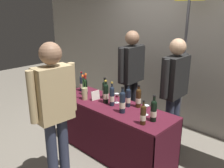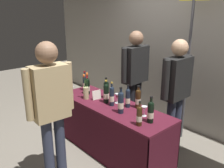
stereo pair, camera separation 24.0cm
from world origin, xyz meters
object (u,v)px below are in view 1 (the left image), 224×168
object	(u,v)px
wine_glass_mid	(117,96)
wine_glass_near_taster	(69,90)
tasting_table	(112,120)
flower_vase	(85,91)
wine_glass_near_vendor	(146,108)
featured_wine_bottle	(105,89)
vendor_presenter	(131,71)
booth_signpost	(185,52)
display_bottle_0	(106,93)
taster_foreground_right	(54,105)

from	to	relation	value
wine_glass_mid	wine_glass_near_taster	distance (m)	0.78
tasting_table	flower_vase	size ratio (longest dim) A/B	4.55
wine_glass_near_taster	wine_glass_near_vendor	bearing A→B (deg)	11.13
tasting_table	wine_glass_mid	xyz separation A→B (m)	(-0.00, 0.10, 0.34)
featured_wine_bottle	vendor_presenter	xyz separation A→B (m)	(-0.07, 0.69, 0.13)
featured_wine_bottle	vendor_presenter	bearing A→B (deg)	95.80
wine_glass_near_taster	vendor_presenter	size ratio (longest dim) A/B	0.07
tasting_table	wine_glass_near_vendor	size ratio (longest dim) A/B	14.23
tasting_table	wine_glass_near_vendor	distance (m)	0.64
tasting_table	booth_signpost	size ratio (longest dim) A/B	0.79
wine_glass_near_vendor	wine_glass_mid	distance (m)	0.54
display_bottle_0	vendor_presenter	distance (m)	0.84
display_bottle_0	wine_glass_mid	size ratio (longest dim) A/B	2.39
wine_glass_near_vendor	flower_vase	size ratio (longest dim) A/B	0.32
tasting_table	wine_glass_near_taster	world-z (taller)	wine_glass_near_taster
tasting_table	flower_vase	xyz separation A→B (m)	(-0.42, -0.13, 0.36)
vendor_presenter	booth_signpost	distance (m)	0.90
wine_glass_near_taster	taster_foreground_right	bearing A→B (deg)	-44.27
display_bottle_0	wine_glass_near_vendor	bearing A→B (deg)	5.59
featured_wine_bottle	wine_glass_near_vendor	distance (m)	0.79
display_bottle_0	booth_signpost	world-z (taller)	booth_signpost
featured_wine_bottle	booth_signpost	bearing A→B (deg)	57.03
wine_glass_near_vendor	flower_vase	bearing A→B (deg)	-169.05
wine_glass_near_taster	tasting_table	bearing A→B (deg)	15.00
vendor_presenter	taster_foreground_right	size ratio (longest dim) A/B	0.99
wine_glass_near_vendor	vendor_presenter	size ratio (longest dim) A/B	0.08
flower_vase	vendor_presenter	world-z (taller)	vendor_presenter
wine_glass_near_vendor	booth_signpost	distance (m)	1.23
wine_glass_mid	taster_foreground_right	bearing A→B (deg)	-88.82
display_bottle_0	wine_glass_mid	world-z (taller)	display_bottle_0
featured_wine_bottle	display_bottle_0	size ratio (longest dim) A/B	0.96
tasting_table	vendor_presenter	world-z (taller)	vendor_presenter
wine_glass_near_taster	taster_foreground_right	world-z (taller)	taster_foreground_right
wine_glass_mid	taster_foreground_right	distance (m)	1.04
wine_glass_near_vendor	wine_glass_near_taster	distance (m)	1.29
wine_glass_near_vendor	wine_glass_near_taster	bearing A→B (deg)	-168.87
wine_glass_near_vendor	wine_glass_mid	bearing A→B (deg)	175.39
flower_vase	booth_signpost	size ratio (longest dim) A/B	0.17
wine_glass_near_taster	vendor_presenter	world-z (taller)	vendor_presenter
featured_wine_bottle	wine_glass_mid	size ratio (longest dim) A/B	2.29
taster_foreground_right	booth_signpost	world-z (taller)	booth_signpost
wine_glass_near_taster	booth_signpost	size ratio (longest dim) A/B	0.05
display_bottle_0	flower_vase	bearing A→B (deg)	-158.58
flower_vase	featured_wine_bottle	bearing A→B (deg)	53.67
wine_glass_near_taster	wine_glass_mid	bearing A→B (deg)	21.93
featured_wine_bottle	display_bottle_0	bearing A→B (deg)	-40.81
booth_signpost	wine_glass_mid	bearing A→B (deg)	-112.11
featured_wine_bottle	vendor_presenter	size ratio (longest dim) A/B	0.19
vendor_presenter	taster_foreground_right	xyz separation A→B (m)	(0.34, -1.72, 0.01)
taster_foreground_right	display_bottle_0	bearing A→B (deg)	10.72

